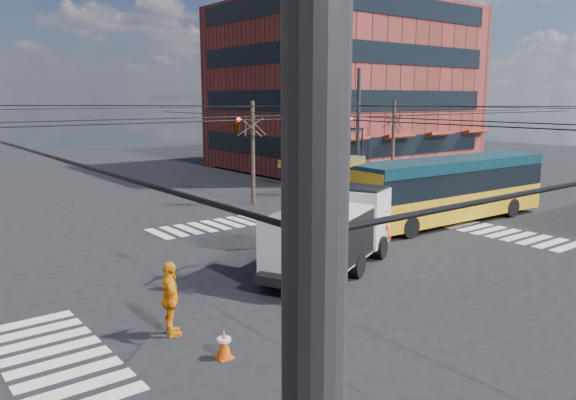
% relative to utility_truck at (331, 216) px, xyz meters
% --- Properties ---
extents(ground, '(120.00, 120.00, 0.00)m').
position_rel_utility_truck_xyz_m(ground, '(0.02, -1.13, -2.01)').
color(ground, black).
rests_on(ground, ground).
extents(sidewalk_ne, '(18.00, 18.00, 0.12)m').
position_rel_utility_truck_xyz_m(sidewalk_ne, '(21.02, 19.87, -1.95)').
color(sidewalk_ne, slate).
rests_on(sidewalk_ne, ground).
extents(crosswalks, '(22.40, 22.40, 0.02)m').
position_rel_utility_truck_xyz_m(crosswalks, '(0.02, -1.13, -2.00)').
color(crosswalks, silver).
rests_on(crosswalks, ground).
extents(building_ne, '(20.06, 16.06, 14.00)m').
position_rel_utility_truck_xyz_m(building_ne, '(22.00, 22.85, 4.99)').
color(building_ne, maroon).
rests_on(building_ne, ground).
extents(overhead_network, '(24.24, 24.24, 8.00)m').
position_rel_utility_truck_xyz_m(overhead_network, '(-0.05, -0.73, 2.27)').
color(overhead_network, '#2D2D30').
rests_on(overhead_network, ground).
extents(tree_a, '(2.00, 2.00, 6.00)m').
position_rel_utility_truck_xyz_m(tree_a, '(5.02, 12.37, 2.61)').
color(tree_a, '#382B21').
rests_on(tree_a, ground).
extents(tree_b, '(2.00, 2.00, 6.00)m').
position_rel_utility_truck_xyz_m(tree_b, '(11.02, 12.37, 2.61)').
color(tree_b, '#382B21').
rests_on(tree_b, ground).
extents(tree_c, '(2.00, 2.00, 6.00)m').
position_rel_utility_truck_xyz_m(tree_c, '(17.02, 12.37, 2.61)').
color(tree_c, '#382B21').
rests_on(tree_c, ground).
extents(utility_truck, '(7.31, 5.07, 6.08)m').
position_rel_utility_truck_xyz_m(utility_truck, '(0.00, 0.00, 0.00)').
color(utility_truck, black).
rests_on(utility_truck, ground).
extents(city_bus, '(12.05, 3.03, 3.20)m').
position_rel_utility_truck_xyz_m(city_bus, '(10.12, 2.35, -0.29)').
color(city_bus, gold).
rests_on(city_bus, ground).
extents(traffic_cone, '(0.36, 0.36, 0.73)m').
position_rel_utility_truck_xyz_m(traffic_cone, '(-6.75, -3.69, -1.65)').
color(traffic_cone, '#E05009').
rests_on(traffic_cone, ground).
extents(worker_ground, '(0.79, 1.26, 2.00)m').
position_rel_utility_truck_xyz_m(worker_ground, '(-7.15, -1.72, -1.01)').
color(worker_ground, '#FF9C10').
rests_on(worker_ground, ground).
extents(flagger, '(0.83, 1.36, 2.05)m').
position_rel_utility_truck_xyz_m(flagger, '(2.90, 0.39, -0.99)').
color(flagger, red).
rests_on(flagger, ground).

